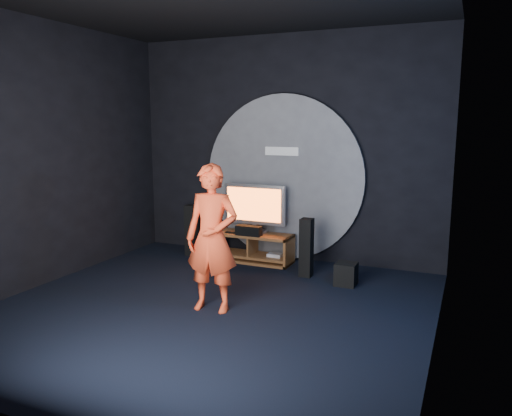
{
  "coord_description": "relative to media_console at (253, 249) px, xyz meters",
  "views": [
    {
      "loc": [
        2.74,
        -4.9,
        2.19
      ],
      "look_at": [
        0.14,
        1.05,
        1.05
      ],
      "focal_mm": 35.0,
      "sensor_mm": 36.0,
      "label": 1
    }
  ],
  "objects": [
    {
      "name": "floor",
      "position": [
        0.34,
        -2.05,
        -0.2
      ],
      "size": [
        5.0,
        5.0,
        0.0
      ],
      "primitive_type": "plane",
      "color": "black",
      "rests_on": "ground"
    },
    {
      "name": "back_wall",
      "position": [
        0.34,
        0.45,
        1.55
      ],
      "size": [
        5.0,
        0.04,
        3.5
      ],
      "primitive_type": "cube",
      "color": "black",
      "rests_on": "ground"
    },
    {
      "name": "front_wall",
      "position": [
        0.34,
        -4.55,
        1.55
      ],
      "size": [
        5.0,
        0.04,
        3.5
      ],
      "primitive_type": "cube",
      "color": "black",
      "rests_on": "ground"
    },
    {
      "name": "left_wall",
      "position": [
        -2.16,
        -2.05,
        1.55
      ],
      "size": [
        0.04,
        5.0,
        3.5
      ],
      "primitive_type": "cube",
      "color": "black",
      "rests_on": "ground"
    },
    {
      "name": "right_wall",
      "position": [
        2.84,
        -2.05,
        1.55
      ],
      "size": [
        0.04,
        5.0,
        3.5
      ],
      "primitive_type": "cube",
      "color": "black",
      "rests_on": "ground"
    },
    {
      "name": "wall_disc_panel",
      "position": [
        0.34,
        0.39,
        1.11
      ],
      "size": [
        2.6,
        0.11,
        2.6
      ],
      "color": "#515156",
      "rests_on": "ground"
    },
    {
      "name": "media_console",
      "position": [
        0.0,
        0.0,
        0.0
      ],
      "size": [
        1.26,
        0.45,
        0.45
      ],
      "color": "#9C6130",
      "rests_on": "ground"
    },
    {
      "name": "tv",
      "position": [
        -0.01,
        0.07,
        0.67
      ],
      "size": [
        1.01,
        0.22,
        0.77
      ],
      "color": "silver",
      "rests_on": "media_console"
    },
    {
      "name": "center_speaker",
      "position": [
        -0.01,
        -0.15,
        0.33
      ],
      "size": [
        0.4,
        0.15,
        0.15
      ],
      "primitive_type": "cube",
      "color": "black",
      "rests_on": "media_console"
    },
    {
      "name": "remote",
      "position": [
        -0.33,
        -0.12,
        0.27
      ],
      "size": [
        0.18,
        0.05,
        0.02
      ],
      "primitive_type": "cube",
      "color": "black",
      "rests_on": "media_console"
    },
    {
      "name": "tower_speaker_left",
      "position": [
        -1.08,
        -0.05,
        0.22
      ],
      "size": [
        0.17,
        0.19,
        0.83
      ],
      "primitive_type": "cube",
      "color": "black",
      "rests_on": "ground"
    },
    {
      "name": "tower_speaker_right",
      "position": [
        1.0,
        -0.39,
        0.22
      ],
      "size": [
        0.17,
        0.19,
        0.83
      ],
      "primitive_type": "cube",
      "color": "black",
      "rests_on": "ground"
    },
    {
      "name": "subwoofer",
      "position": [
        1.61,
        -0.55,
        -0.04
      ],
      "size": [
        0.28,
        0.28,
        0.3
      ],
      "primitive_type": "cube",
      "color": "black",
      "rests_on": "ground"
    },
    {
      "name": "player",
      "position": [
        0.39,
        -2.04,
        0.66
      ],
      "size": [
        0.67,
        0.48,
        1.72
      ],
      "primitive_type": "imported",
      "rotation": [
        0.0,
        0.0,
        0.11
      ],
      "color": "red",
      "rests_on": "ground"
    }
  ]
}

